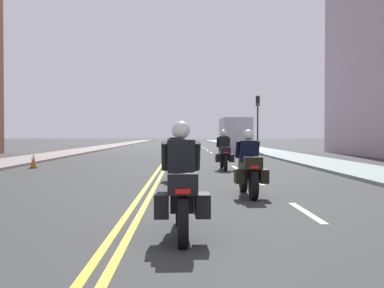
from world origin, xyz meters
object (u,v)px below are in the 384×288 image
at_px(motorcycle_1, 249,169).
at_px(traffic_cone_0, 33,161).
at_px(motorcycle_0, 181,191).
at_px(traffic_light_far, 258,114).
at_px(motorcycle_2, 176,159).
at_px(parked_truck, 234,137).
at_px(motorcycle_3, 224,154).

height_order(motorcycle_1, traffic_cone_0, motorcycle_1).
xyz_separation_m(motorcycle_0, traffic_light_far, (6.04, 30.90, 2.50)).
xyz_separation_m(motorcycle_1, motorcycle_2, (-1.81, 4.16, 0.03)).
distance_m(motorcycle_0, traffic_cone_0, 15.54).
relative_size(motorcycle_0, motorcycle_2, 1.03).
relative_size(traffic_light_far, parked_truck, 0.71).
relative_size(traffic_cone_0, parked_truck, 0.10).
relative_size(motorcycle_1, traffic_light_far, 0.49).
relative_size(motorcycle_0, motorcycle_3, 0.95).
xyz_separation_m(motorcycle_3, parked_truck, (2.50, 18.81, 0.59)).
bearing_deg(motorcycle_1, motorcycle_3, 87.97).
bearing_deg(motorcycle_3, traffic_light_far, 75.96).
distance_m(motorcycle_0, motorcycle_3, 12.99).
xyz_separation_m(motorcycle_0, motorcycle_3, (1.74, 12.88, 0.02)).
xyz_separation_m(motorcycle_1, traffic_light_far, (4.44, 26.47, 2.52)).
distance_m(motorcycle_1, parked_truck, 27.39).
bearing_deg(parked_truck, motorcycle_0, -97.63).
height_order(motorcycle_1, motorcycle_3, motorcycle_3).
height_order(motorcycle_0, motorcycle_2, motorcycle_0).
height_order(motorcycle_0, traffic_cone_0, motorcycle_0).
relative_size(traffic_cone_0, traffic_light_far, 0.14).
bearing_deg(motorcycle_3, parked_truck, 81.81).
distance_m(motorcycle_2, traffic_cone_0, 8.42).
xyz_separation_m(motorcycle_2, traffic_light_far, (6.24, 22.31, 2.48)).
height_order(traffic_cone_0, parked_truck, parked_truck).
relative_size(motorcycle_2, traffic_light_far, 0.46).
bearing_deg(motorcycle_3, traffic_cone_0, 171.19).
distance_m(traffic_cone_0, parked_truck, 20.69).
distance_m(motorcycle_2, traffic_light_far, 23.30).
height_order(motorcycle_1, motorcycle_2, motorcycle_2).
bearing_deg(traffic_cone_0, motorcycle_3, -8.19).
xyz_separation_m(motorcycle_1, motorcycle_3, (0.14, 8.45, 0.04)).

